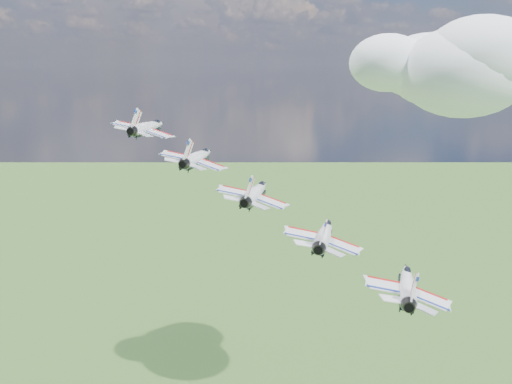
# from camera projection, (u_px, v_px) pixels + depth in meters

# --- Properties ---
(cloud_far) EXTENTS (68.53, 53.85, 26.92)m
(cloud_far) POSITION_uv_depth(u_px,v_px,m) (410.00, 63.00, 222.04)
(cloud_far) COLOR white
(jet_0) EXTENTS (12.15, 15.33, 6.18)m
(jet_0) POSITION_uv_depth(u_px,v_px,m) (148.00, 127.00, 91.34)
(jet_0) COLOR silver
(jet_1) EXTENTS (12.15, 15.33, 6.18)m
(jet_1) POSITION_uv_depth(u_px,v_px,m) (198.00, 157.00, 84.75)
(jet_1) COLOR white
(jet_2) EXTENTS (12.15, 15.33, 6.18)m
(jet_2) POSITION_uv_depth(u_px,v_px,m) (256.00, 192.00, 78.17)
(jet_2) COLOR white
(jet_3) EXTENTS (12.15, 15.33, 6.18)m
(jet_3) POSITION_uv_depth(u_px,v_px,m) (325.00, 234.00, 71.58)
(jet_3) COLOR white
(jet_4) EXTENTS (12.15, 15.33, 6.18)m
(jet_4) POSITION_uv_depth(u_px,v_px,m) (407.00, 284.00, 64.99)
(jet_4) COLOR white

